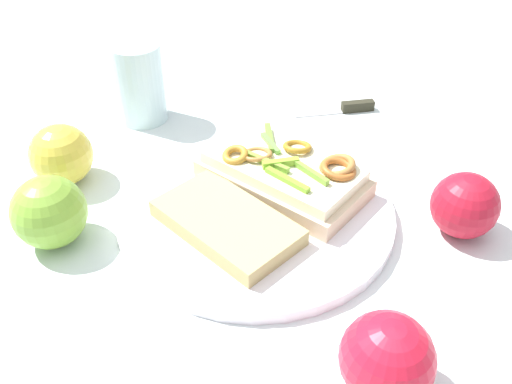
% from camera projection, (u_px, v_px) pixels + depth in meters
% --- Properties ---
extents(ground_plane, '(2.00, 2.00, 0.00)m').
position_uv_depth(ground_plane, '(256.00, 216.00, 0.60)').
color(ground_plane, silver).
rests_on(ground_plane, ground).
extents(plate, '(0.30, 0.30, 0.01)m').
position_uv_depth(plate, '(256.00, 212.00, 0.60)').
color(plate, white).
rests_on(plate, ground_plane).
extents(sandwich, '(0.20, 0.19, 0.05)m').
position_uv_depth(sandwich, '(284.00, 173.00, 0.61)').
color(sandwich, beige).
rests_on(sandwich, plate).
extents(bread_slice_side, '(0.16, 0.16, 0.02)m').
position_uv_depth(bread_slice_side, '(227.00, 223.00, 0.56)').
color(bread_slice_side, tan).
rests_on(bread_slice_side, plate).
extents(apple_0, '(0.09, 0.09, 0.07)m').
position_uv_depth(apple_0, '(465.00, 205.00, 0.56)').
color(apple_0, '#AD1528').
rests_on(apple_0, ground_plane).
extents(apple_1, '(0.09, 0.09, 0.07)m').
position_uv_depth(apple_1, '(61.00, 155.00, 0.63)').
color(apple_1, gold).
rests_on(apple_1, ground_plane).
extents(apple_2, '(0.09, 0.09, 0.07)m').
position_uv_depth(apple_2, '(387.00, 359.00, 0.41)').
color(apple_2, red).
rests_on(apple_2, ground_plane).
extents(apple_3, '(0.10, 0.10, 0.07)m').
position_uv_depth(apple_3, '(49.00, 212.00, 0.55)').
color(apple_3, '#7DB135').
rests_on(apple_3, ground_plane).
extents(drinking_glass, '(0.07, 0.07, 0.11)m').
position_uv_depth(drinking_glass, '(139.00, 83.00, 0.74)').
color(drinking_glass, silver).
rests_on(drinking_glass, ground_plane).
extents(knife, '(0.12, 0.03, 0.01)m').
position_uv_depth(knife, '(347.00, 108.00, 0.78)').
color(knife, silver).
rests_on(knife, ground_plane).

